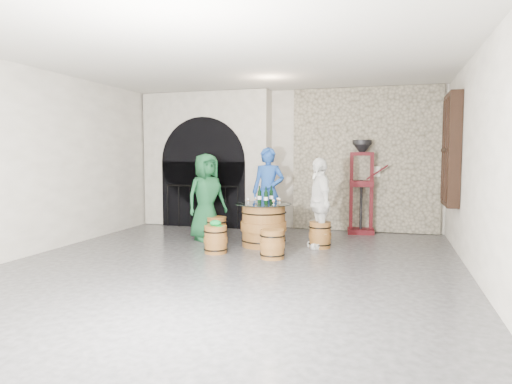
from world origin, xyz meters
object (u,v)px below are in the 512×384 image
(side_barrel, at_px, (261,220))
(barrel_stool_near_left, at_px, (216,239))
(barrel_table, at_px, (264,225))
(wine_bottle_right, at_px, (271,196))
(wine_bottle_center, at_px, (266,197))
(corking_press, at_px, (362,180))
(barrel_stool_near_right, at_px, (272,244))
(barrel_stool_far, at_px, (268,225))
(barrel_stool_left, at_px, (217,229))
(person_green, at_px, (206,197))
(person_blue, at_px, (268,192))
(person_white, at_px, (319,203))
(wine_bottle_left, at_px, (259,196))
(barrel_stool_right, at_px, (320,235))

(side_barrel, bearing_deg, barrel_stool_near_left, -95.03)
(barrel_table, xyz_separation_m, wine_bottle_right, (0.10, 0.20, 0.54))
(wine_bottle_center, xyz_separation_m, corking_press, (1.60, 1.98, 0.24))
(barrel_stool_near_right, bearing_deg, wine_bottle_right, 105.53)
(wine_bottle_center, bearing_deg, barrel_stool_far, 102.70)
(barrel_stool_far, height_order, barrel_stool_near_right, same)
(barrel_stool_left, bearing_deg, side_barrel, 63.07)
(person_green, relative_size, corking_press, 0.86)
(barrel_table, relative_size, barrel_stool_far, 2.17)
(person_green, distance_m, person_blue, 1.31)
(barrel_stool_left, relative_size, side_barrel, 0.85)
(barrel_stool_left, distance_m, corking_press, 3.32)
(barrel_stool_near_right, bearing_deg, person_white, 61.17)
(wine_bottle_left, bearing_deg, barrel_stool_right, 4.30)
(person_blue, height_order, wine_bottle_right, person_blue)
(barrel_stool_near_right, height_order, person_white, person_white)
(barrel_stool_right, bearing_deg, wine_bottle_center, -167.69)
(barrel_table, relative_size, wine_bottle_left, 3.22)
(wine_bottle_left, bearing_deg, barrel_table, -28.57)
(barrel_stool_right, xyz_separation_m, wine_bottle_right, (-0.95, 0.06, 0.70))
(barrel_stool_near_left, bearing_deg, corking_press, 50.00)
(barrel_stool_left, distance_m, wine_bottle_left, 1.18)
(barrel_stool_near_left, bearing_deg, person_green, 119.65)
(barrel_table, xyz_separation_m, person_blue, (-0.18, 0.99, 0.54))
(barrel_stool_right, relative_size, barrel_stool_near_right, 1.00)
(side_barrel, height_order, corking_press, corking_press)
(person_blue, distance_m, side_barrel, 0.80)
(barrel_stool_right, bearing_deg, person_white, -172.48)
(wine_bottle_center, bearing_deg, barrel_stool_near_right, -68.39)
(barrel_stool_right, height_order, wine_bottle_left, wine_bottle_left)
(barrel_stool_near_left, xyz_separation_m, person_white, (1.66, 0.98, 0.59))
(person_blue, distance_m, wine_bottle_center, 1.10)
(wine_bottle_center, bearing_deg, wine_bottle_left, 141.80)
(person_green, height_order, person_blue, person_blue)
(wine_bottle_left, xyz_separation_m, wine_bottle_center, (0.16, -0.13, 0.00))
(barrel_stool_right, xyz_separation_m, wine_bottle_center, (-0.98, -0.21, 0.70))
(person_green, height_order, corking_press, corking_press)
(wine_bottle_left, bearing_deg, barrel_stool_far, 95.14)
(barrel_stool_left, height_order, barrel_stool_near_left, same)
(wine_bottle_left, bearing_deg, person_white, 4.25)
(barrel_stool_near_right, bearing_deg, person_green, 143.84)
(barrel_stool_near_right, xyz_separation_m, person_white, (0.61, 1.10, 0.59))
(barrel_stool_right, distance_m, wine_bottle_left, 1.34)
(corking_press, bearing_deg, person_green, -157.33)
(barrel_table, relative_size, person_blue, 0.56)
(barrel_stool_right, distance_m, barrel_stool_near_right, 1.27)
(wine_bottle_left, bearing_deg, barrel_stool_near_left, -121.21)
(corking_press, bearing_deg, side_barrel, -172.50)
(person_blue, bearing_deg, barrel_stool_right, -34.93)
(person_white, bearing_deg, barrel_table, -105.99)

